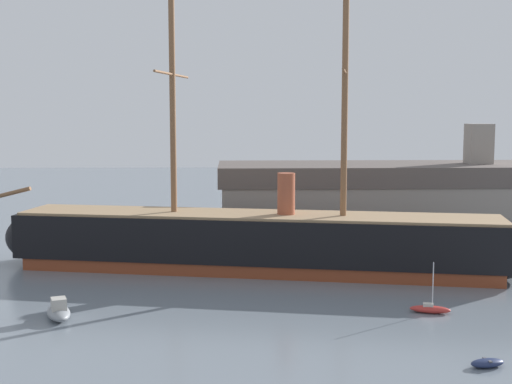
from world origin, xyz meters
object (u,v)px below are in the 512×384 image
(dockside_warehouse_right, at_px, (420,202))
(sailboat_alongside_stern, at_px, (430,309))
(motorboat_distant_centre, at_px, (257,241))
(motorboat_far_right, at_px, (478,264))
(motorboat_alongside_bow, at_px, (59,311))
(dinghy_mid_right, at_px, (487,363))
(tall_ship, at_px, (257,241))

(dockside_warehouse_right, bearing_deg, sailboat_alongside_stern, -103.85)
(motorboat_distant_centre, bearing_deg, motorboat_far_right, -30.47)
(sailboat_alongside_stern, xyz_separation_m, dockside_warehouse_right, (8.68, 35.20, 4.88))
(motorboat_alongside_bow, bearing_deg, sailboat_alongside_stern, 0.99)
(dinghy_mid_right, relative_size, motorboat_alongside_bow, 0.55)
(motorboat_far_right, bearing_deg, sailboat_alongside_stern, -121.58)
(tall_ship, bearing_deg, sailboat_alongside_stern, -48.96)
(motorboat_alongside_bow, distance_m, motorboat_far_right, 45.97)
(tall_ship, xyz_separation_m, motorboat_distant_centre, (0.51, 14.45, -2.72))
(dinghy_mid_right, bearing_deg, motorboat_far_right, 71.21)
(tall_ship, distance_m, sailboat_alongside_stern, 22.45)
(motorboat_alongside_bow, bearing_deg, tall_ship, 44.61)
(tall_ship, distance_m, dockside_warehouse_right, 29.75)
(sailboat_alongside_stern, bearing_deg, dockside_warehouse_right, 76.15)
(tall_ship, relative_size, dinghy_mid_right, 24.30)
(tall_ship, xyz_separation_m, sailboat_alongside_stern, (14.61, -16.79, -2.97))
(motorboat_distant_centre, bearing_deg, tall_ship, -92.02)
(motorboat_far_right, distance_m, dockside_warehouse_right, 19.00)
(motorboat_alongside_bow, height_order, dockside_warehouse_right, dockside_warehouse_right)
(motorboat_distant_centre, bearing_deg, dinghy_mid_right, -71.99)
(motorboat_far_right, height_order, motorboat_distant_centre, motorboat_distant_centre)
(sailboat_alongside_stern, relative_size, dockside_warehouse_right, 0.08)
(dinghy_mid_right, relative_size, dockside_warehouse_right, 0.04)
(sailboat_alongside_stern, bearing_deg, motorboat_distant_centre, 114.30)
(motorboat_alongside_bow, xyz_separation_m, motorboat_distant_centre, (18.09, 31.80, -0.03))
(tall_ship, distance_m, motorboat_far_right, 25.12)
(dinghy_mid_right, relative_size, sailboat_alongside_stern, 0.58)
(tall_ship, height_order, motorboat_far_right, tall_ship)
(motorboat_alongside_bow, relative_size, sailboat_alongside_stern, 1.06)
(motorboat_alongside_bow, bearing_deg, motorboat_far_right, 22.25)
(dinghy_mid_right, relative_size, motorboat_far_right, 0.61)
(motorboat_far_right, bearing_deg, motorboat_distant_centre, 149.53)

